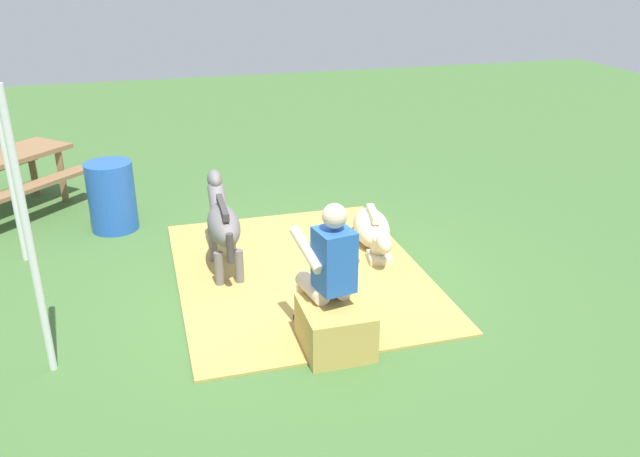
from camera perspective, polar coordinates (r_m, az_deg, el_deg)
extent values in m
plane|color=#426B33|center=(6.54, -2.10, -4.98)|extent=(24.00, 24.00, 0.00)
cube|color=tan|center=(6.76, -1.77, -3.87)|extent=(3.18, 2.49, 0.02)
cube|color=tan|center=(5.47, 1.35, -8.67)|extent=(0.62, 0.55, 0.40)
cylinder|color=beige|center=(5.49, -0.68, -5.24)|extent=(0.42, 0.21, 0.14)
cylinder|color=beige|center=(5.78, -1.52, -6.76)|extent=(0.11, 0.11, 0.40)
cube|color=black|center=(5.87, -1.50, -8.22)|extent=(0.23, 0.14, 0.06)
cylinder|color=beige|center=(5.57, 1.19, -4.81)|extent=(0.42, 0.21, 0.14)
cylinder|color=beige|center=(5.85, 0.27, -6.33)|extent=(0.11, 0.11, 0.40)
cube|color=black|center=(5.94, 0.26, -7.78)|extent=(0.23, 0.14, 0.06)
cube|color=#2659B2|center=(5.22, 1.25, -2.76)|extent=(0.35, 0.33, 0.52)
cylinder|color=beige|center=(5.28, -1.19, -1.84)|extent=(0.51, 0.18, 0.26)
cylinder|color=beige|center=(5.41, 1.88, -1.21)|extent=(0.51, 0.18, 0.26)
sphere|color=beige|center=(5.06, 1.28, 1.11)|extent=(0.20, 0.20, 0.20)
ellipsoid|color=slate|center=(6.63, -8.45, 0.32)|extent=(0.85, 0.33, 0.34)
cylinder|color=slate|center=(7.02, -9.37, -1.57)|extent=(0.09, 0.09, 0.37)
cylinder|color=slate|center=(7.03, -7.75, -1.40)|extent=(0.09, 0.09, 0.37)
cylinder|color=slate|center=(6.51, -8.84, -3.57)|extent=(0.09, 0.09, 0.37)
cylinder|color=slate|center=(6.53, -7.10, -3.38)|extent=(0.09, 0.09, 0.37)
cylinder|color=slate|center=(7.06, -8.99, 2.59)|extent=(0.37, 0.19, 0.33)
ellipsoid|color=slate|center=(7.17, -9.23, 4.27)|extent=(0.32, 0.17, 0.20)
cube|color=#3A3838|center=(6.56, -8.54, 1.85)|extent=(0.60, 0.07, 0.08)
cylinder|color=#3A3838|center=(6.22, -7.89, -1.73)|extent=(0.07, 0.07, 0.30)
ellipsoid|color=beige|center=(7.43, 4.53, 0.08)|extent=(0.94, 0.55, 0.36)
cube|color=beige|center=(7.00, 5.24, -2.63)|extent=(0.32, 0.29, 0.10)
cylinder|color=beige|center=(6.90, 5.32, -1.28)|extent=(0.31, 0.23, 0.30)
ellipsoid|color=beige|center=(6.71, 5.63, -1.29)|extent=(0.32, 0.21, 0.20)
cube|color=#F2EDC5|center=(7.28, 4.68, 1.28)|extent=(0.45, 0.16, 0.08)
cylinder|color=blue|center=(8.07, -17.80, 2.70)|extent=(0.55, 0.55, 0.83)
cylinder|color=silver|center=(5.22, -24.18, -0.86)|extent=(0.06, 0.06, 2.28)
cylinder|color=silver|center=(7.37, -25.81, 5.53)|extent=(0.06, 0.06, 2.28)
cube|color=olive|center=(9.06, -25.82, 5.72)|extent=(1.56, 1.55, 0.06)
cube|color=olive|center=(8.73, -23.43, 3.58)|extent=(1.24, 1.22, 0.05)
cube|color=olive|center=(9.69, -23.87, 4.75)|extent=(0.08, 0.08, 0.69)
cube|color=olive|center=(9.26, -21.71, 4.30)|extent=(0.08, 0.08, 0.69)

